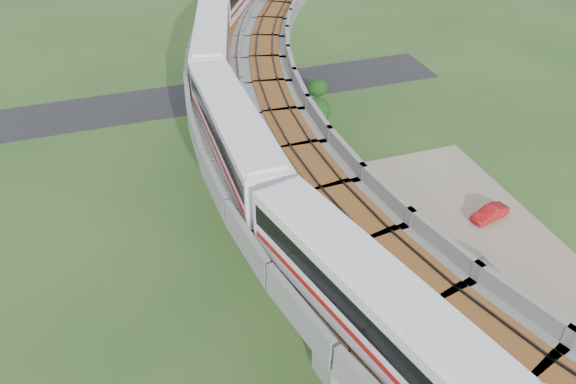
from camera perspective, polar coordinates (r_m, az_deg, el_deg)
name	(u,v)px	position (r m, az deg, el deg)	size (l,w,h in m)	color
ground	(271,266)	(43.20, -1.70, -7.54)	(160.00, 160.00, 0.00)	#2B4D1E
dirt_lot	(446,244)	(46.77, 15.75, -5.10)	(18.00, 26.00, 0.04)	gray
asphalt_road	(196,97)	(67.58, -9.30, 9.47)	(60.00, 8.00, 0.03)	#232326
viaduct	(323,158)	(38.60, 3.53, 3.50)	(19.58, 73.98, 11.40)	#99968E
metro_train	(251,82)	(41.55, -3.73, 11.13)	(13.73, 60.95, 3.64)	white
fence	(388,233)	(45.68, 10.09, -4.07)	(3.87, 38.73, 1.50)	#2D382D
tree_0	(318,88)	(63.82, 3.04, 10.51)	(2.22, 2.22, 3.23)	#382314
tree_1	(316,110)	(59.61, 2.86, 8.28)	(3.14, 3.14, 3.35)	#382314
tree_2	(321,148)	(52.92, 3.36, 4.52)	(2.18, 2.18, 3.07)	#382314
tree_3	(318,167)	(50.38, 3.11, 2.59)	(1.83, 1.83, 2.82)	#382314
tree_4	(345,202)	(46.19, 5.86, -1.01)	(3.06, 3.06, 3.38)	#382314
tree_5	(390,273)	(40.48, 10.28, -8.12)	(2.99, 2.99, 3.22)	#382314
tree_6	(425,319)	(37.65, 13.77, -12.44)	(2.83, 2.83, 3.42)	#382314
tree_7	(490,365)	(36.58, 19.80, -16.21)	(2.98, 2.98, 3.35)	#382314
car_white	(491,277)	(43.90, 19.89, -8.13)	(1.58, 3.93, 1.34)	white
car_red	(490,213)	(50.09, 19.83, -2.03)	(1.23, 3.52, 1.16)	red
car_dark	(400,230)	(46.29, 11.27, -3.79)	(1.68, 4.14, 1.20)	black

